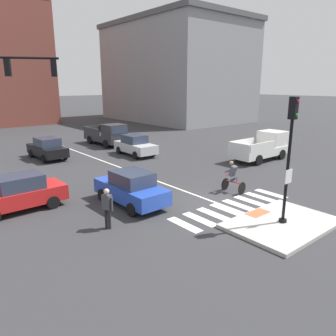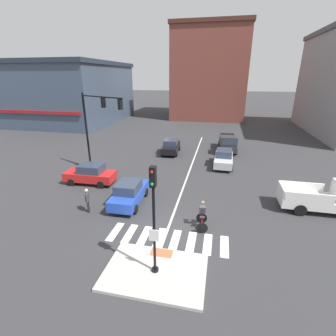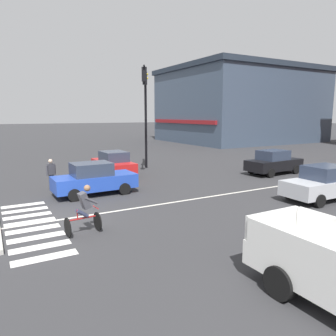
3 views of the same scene
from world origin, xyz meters
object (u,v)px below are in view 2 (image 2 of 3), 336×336
at_px(cyclist, 202,214).
at_px(pedestrian_at_curb_left, 87,199).
at_px(pickup_truck_charcoal_eastbound_distant, 228,144).
at_px(car_silver_eastbound_far, 224,158).
at_px(pickup_truck_white_cross_right, 330,198).
at_px(car_red_cross_left, 91,174).
at_px(car_blue_westbound_near, 129,193).
at_px(car_black_westbound_distant, 171,146).
at_px(signal_pole, 154,212).
at_px(traffic_light_mast, 96,119).

bearing_deg(cyclist, pedestrian_at_curb_left, 178.58).
bearing_deg(pickup_truck_charcoal_eastbound_distant, car_silver_eastbound_far, -94.89).
relative_size(car_silver_eastbound_far, pickup_truck_white_cross_right, 0.81).
xyz_separation_m(car_red_cross_left, pedestrian_at_curb_left, (2.16, -4.30, 0.17)).
xyz_separation_m(car_blue_westbound_near, car_silver_eastbound_far, (6.38, 9.20, 0.00)).
xyz_separation_m(car_black_westbound_distant, car_red_cross_left, (-4.77, -9.80, 0.00)).
relative_size(signal_pole, traffic_light_mast, 0.71).
bearing_deg(car_black_westbound_distant, car_red_cross_left, -115.97).
bearing_deg(car_black_westbound_distant, pickup_truck_charcoal_eastbound_distant, 17.51).
height_order(car_blue_westbound_near, cyclist, cyclist).
distance_m(car_black_westbound_distant, pickup_truck_charcoal_eastbound_distant, 6.74).
xyz_separation_m(car_silver_eastbound_far, cyclist, (-1.19, -11.08, 0.06)).
relative_size(signal_pole, pickup_truck_charcoal_eastbound_distant, 0.97).
relative_size(car_black_westbound_distant, car_red_cross_left, 1.01).
xyz_separation_m(pickup_truck_charcoal_eastbound_distant, cyclist, (-1.63, -16.31, -0.11)).
distance_m(cyclist, pedestrian_at_curb_left, 7.41).
xyz_separation_m(traffic_light_mast, cyclist, (10.02, -7.11, -4.01)).
distance_m(car_red_cross_left, pickup_truck_charcoal_eastbound_distant, 16.29).
distance_m(signal_pole, traffic_light_mast, 14.03).
xyz_separation_m(car_silver_eastbound_far, pickup_truck_charcoal_eastbound_distant, (0.45, 5.23, 0.17)).
relative_size(signal_pole, pickup_truck_white_cross_right, 0.98).
distance_m(car_black_westbound_distant, car_red_cross_left, 10.90).
bearing_deg(signal_pole, pickup_truck_charcoal_eastbound_distant, 80.60).
bearing_deg(signal_pole, pickup_truck_white_cross_right, 38.45).
bearing_deg(car_blue_westbound_near, cyclist, -19.85).
bearing_deg(pickup_truck_charcoal_eastbound_distant, car_blue_westbound_near, -115.31).
height_order(car_silver_eastbound_far, car_black_westbound_distant, same).
distance_m(traffic_light_mast, pickup_truck_charcoal_eastbound_distant, 15.35).
xyz_separation_m(signal_pole, car_red_cross_left, (-7.82, 8.57, -2.35)).
bearing_deg(car_blue_westbound_near, car_red_cross_left, 149.15).
relative_size(car_silver_eastbound_far, pickup_truck_charcoal_eastbound_distant, 0.80).
bearing_deg(traffic_light_mast, pickup_truck_charcoal_eastbound_distant, 38.31).
distance_m(car_red_cross_left, pickup_truck_white_cross_right, 17.50).
bearing_deg(car_silver_eastbound_far, pickup_truck_charcoal_eastbound_distant, 85.11).
distance_m(car_red_cross_left, pedestrian_at_curb_left, 4.82).
height_order(traffic_light_mast, pedestrian_at_curb_left, traffic_light_mast).
bearing_deg(traffic_light_mast, car_silver_eastbound_far, 19.52).
bearing_deg(car_blue_westbound_near, pickup_truck_white_cross_right, 7.40).
bearing_deg(pickup_truck_white_cross_right, pickup_truck_charcoal_eastbound_distant, 116.24).
xyz_separation_m(signal_pole, pedestrian_at_curb_left, (-5.66, 4.27, -2.18)).
bearing_deg(pickup_truck_charcoal_eastbound_distant, signal_pole, -99.40).
bearing_deg(signal_pole, car_red_cross_left, 132.38).
xyz_separation_m(car_blue_westbound_near, pickup_truck_charcoal_eastbound_distant, (6.83, 14.43, 0.17)).
relative_size(car_red_cross_left, pedestrian_at_curb_left, 2.48).
bearing_deg(car_silver_eastbound_far, signal_pole, -100.93).
relative_size(signal_pole, car_blue_westbound_near, 1.21).
bearing_deg(car_black_westbound_distant, signal_pole, -80.57).
height_order(cyclist, pedestrian_at_curb_left, cyclist).
relative_size(signal_pole, car_silver_eastbound_far, 1.21).
xyz_separation_m(car_silver_eastbound_far, car_red_cross_left, (-10.75, -6.59, 0.00)).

